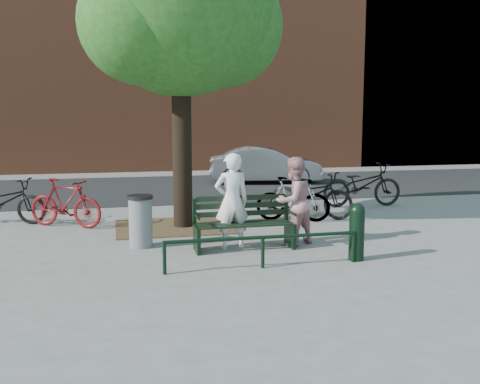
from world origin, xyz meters
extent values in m
plane|color=gray|center=(0.00, 0.00, 0.00)|extent=(90.00, 90.00, 0.00)
cube|color=brown|center=(-1.00, 2.20, 0.01)|extent=(2.40, 2.00, 0.02)
cube|color=black|center=(0.00, 8.50, 0.01)|extent=(40.00, 7.00, 0.01)
cube|color=brown|center=(0.00, 16.00, 6.00)|extent=(45.00, 4.00, 12.00)
cube|color=brown|center=(14.00, 16.00, 7.00)|extent=(10.00, 4.00, 14.00)
cube|color=black|center=(-0.84, 0.00, 0.23)|extent=(0.06, 0.52, 0.45)
cube|color=black|center=(-0.84, 0.23, 0.67)|extent=(0.06, 0.06, 0.44)
cylinder|color=black|center=(-0.84, -0.10, 0.63)|extent=(0.04, 0.36, 0.04)
cube|color=black|center=(0.84, 0.00, 0.23)|extent=(0.06, 0.52, 0.45)
cube|color=black|center=(0.84, 0.23, 0.67)|extent=(0.06, 0.06, 0.44)
cylinder|color=black|center=(0.84, -0.10, 0.63)|extent=(0.04, 0.36, 0.04)
cube|color=black|center=(0.00, 0.00, 0.45)|extent=(1.64, 0.46, 0.04)
cube|color=black|center=(0.00, 0.23, 0.74)|extent=(1.64, 0.03, 0.47)
cylinder|color=black|center=(-1.50, -1.20, 0.25)|extent=(0.06, 0.06, 0.50)
cylinder|color=black|center=(0.00, -1.20, 0.25)|extent=(0.06, 0.06, 0.50)
cylinder|color=black|center=(1.50, -1.20, 0.25)|extent=(0.06, 0.06, 0.50)
cylinder|color=black|center=(0.00, -1.20, 0.48)|extent=(3.00, 0.06, 0.06)
cylinder|color=black|center=(-0.80, 2.20, 1.90)|extent=(0.40, 0.40, 3.80)
sphere|color=#244816|center=(-0.80, 2.20, 4.60)|extent=(3.80, 3.80, 3.80)
sphere|color=#244816|center=(0.10, 2.50, 4.20)|extent=(2.60, 2.60, 2.60)
sphere|color=#244816|center=(-1.60, 1.80, 4.10)|extent=(2.40, 2.40, 2.40)
imported|color=white|center=(-0.19, 0.15, 0.84)|extent=(0.64, 0.45, 1.69)
imported|color=tan|center=(0.95, 0.15, 0.80)|extent=(0.96, 0.88, 1.60)
cylinder|color=black|center=(1.60, -1.10, 0.40)|extent=(0.25, 0.25, 0.81)
sphere|color=black|center=(1.60, -1.10, 0.81)|extent=(0.25, 0.25, 0.25)
cylinder|color=gray|center=(-1.75, 0.60, 0.43)|extent=(0.41, 0.41, 0.87)
cylinder|color=black|center=(-1.75, 0.60, 0.90)|extent=(0.46, 0.46, 0.06)
imported|color=black|center=(-4.55, 3.40, 0.50)|extent=(2.00, 1.19, 0.99)
imported|color=#610D0F|center=(-3.21, 2.71, 0.52)|extent=(1.73, 1.30, 1.04)
imported|color=black|center=(2.21, 2.62, 0.53)|extent=(1.99, 1.87, 1.06)
imported|color=gray|center=(1.66, 2.25, 0.49)|extent=(1.69, 1.09, 0.99)
imported|color=black|center=(4.03, 3.72, 0.56)|extent=(2.14, 0.78, 1.12)
imported|color=gray|center=(2.94, 9.01, 0.64)|extent=(4.06, 2.02, 1.28)
camera|label=1|loc=(-2.16, -8.89, 2.30)|focal=40.00mm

